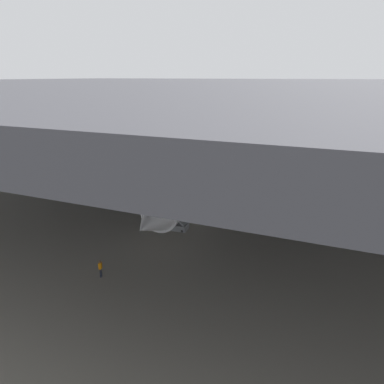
{
  "coord_description": "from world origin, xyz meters",
  "views": [
    {
      "loc": [
        16.08,
        -40.08,
        17.25
      ],
      "look_at": [
        -1.32,
        1.05,
        2.72
      ],
      "focal_mm": 33.48,
      "sensor_mm": 36.0,
      "label": 1
    }
  ],
  "objects_px": {
    "crew_worker_by_stairs": "(171,216)",
    "airplane_main": "(203,175)",
    "crew_worker_near_nose": "(100,268)",
    "baggage_tug": "(195,177)",
    "boarding_stairs": "(170,222)"
  },
  "relations": [
    {
      "from": "boarding_stairs",
      "to": "crew_worker_by_stairs",
      "type": "distance_m",
      "value": 1.68
    },
    {
      "from": "crew_worker_near_nose",
      "to": "baggage_tug",
      "type": "height_order",
      "value": "crew_worker_near_nose"
    },
    {
      "from": "crew_worker_near_nose",
      "to": "boarding_stairs",
      "type": "bearing_deg",
      "value": 85.48
    },
    {
      "from": "airplane_main",
      "to": "baggage_tug",
      "type": "bearing_deg",
      "value": 119.25
    },
    {
      "from": "boarding_stairs",
      "to": "crew_worker_near_nose",
      "type": "relative_size",
      "value": 2.96
    },
    {
      "from": "baggage_tug",
      "to": "crew_worker_near_nose",
      "type": "bearing_deg",
      "value": -82.37
    },
    {
      "from": "boarding_stairs",
      "to": "airplane_main",
      "type": "bearing_deg",
      "value": 91.07
    },
    {
      "from": "crew_worker_near_nose",
      "to": "baggage_tug",
      "type": "xyz_separation_m",
      "value": [
        -4.36,
        32.57,
        -0.41
      ]
    },
    {
      "from": "crew_worker_by_stairs",
      "to": "baggage_tug",
      "type": "height_order",
      "value": "crew_worker_by_stairs"
    },
    {
      "from": "crew_worker_near_nose",
      "to": "baggage_tug",
      "type": "relative_size",
      "value": 0.68
    },
    {
      "from": "crew_worker_by_stairs",
      "to": "airplane_main",
      "type": "bearing_deg",
      "value": 87.64
    },
    {
      "from": "boarding_stairs",
      "to": "baggage_tug",
      "type": "bearing_deg",
      "value": 104.63
    },
    {
      "from": "airplane_main",
      "to": "boarding_stairs",
      "type": "distance_m",
      "value": 11.63
    },
    {
      "from": "crew_worker_by_stairs",
      "to": "boarding_stairs",
      "type": "bearing_deg",
      "value": -68.58
    },
    {
      "from": "boarding_stairs",
      "to": "crew_worker_near_nose",
      "type": "height_order",
      "value": "boarding_stairs"
    }
  ]
}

